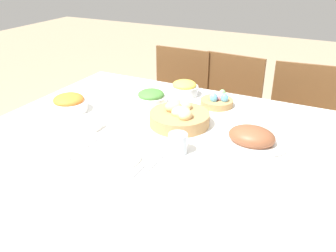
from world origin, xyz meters
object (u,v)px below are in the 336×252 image
(chair_far_center, at_px, (224,116))
(egg_basket, at_px, (217,101))
(green_salad_bowl, at_px, (151,98))
(dinner_plate, at_px, (112,157))
(spoon, at_px, (150,168))
(chair_far_right, at_px, (299,131))
(bread_basket, at_px, (179,116))
(knife, at_px, (143,166))
(fork, at_px, (84,149))
(chair_far_left, at_px, (174,106))
(ham_platter, at_px, (252,137))
(drinking_cup, at_px, (178,143))
(butter_dish, at_px, (89,124))
(pineapple_bowl, at_px, (184,88))
(carrot_bowl, at_px, (69,103))

(chair_far_center, relative_size, egg_basket, 5.16)
(egg_basket, xyz_separation_m, green_salad_bowl, (-0.32, -0.15, 0.01))
(dinner_plate, height_order, spoon, dinner_plate)
(chair_far_center, distance_m, green_salad_bowl, 0.79)
(chair_far_right, distance_m, egg_basket, 0.74)
(chair_far_center, xyz_separation_m, bread_basket, (0.03, -0.82, 0.34))
(bread_basket, height_order, dinner_plate, bread_basket)
(dinner_plate, height_order, knife, dinner_plate)
(chair_far_right, xyz_separation_m, egg_basket, (-0.39, -0.53, 0.33))
(green_salad_bowl, distance_m, fork, 0.54)
(dinner_plate, bearing_deg, chair_far_left, 104.45)
(chair_far_left, xyz_separation_m, chair_far_right, (0.89, -0.00, 0.00))
(green_salad_bowl, bearing_deg, chair_far_left, 105.58)
(egg_basket, relative_size, ham_platter, 0.56)
(chair_far_left, relative_size, spoon, 4.57)
(chair_far_left, distance_m, drinking_cup, 1.24)
(ham_platter, relative_size, dinner_plate, 1.29)
(chair_far_center, distance_m, dinner_plate, 1.26)
(knife, bearing_deg, ham_platter, 47.86)
(chair_far_right, relative_size, butter_dish, 7.34)
(dinner_plate, xyz_separation_m, fork, (-0.14, 0.00, -0.00))
(ham_platter, bearing_deg, pineapple_bowl, 141.44)
(fork, xyz_separation_m, butter_dish, (-0.11, 0.18, 0.01))
(chair_far_center, bearing_deg, chair_far_left, -175.74)
(spoon, bearing_deg, butter_dish, 158.39)
(spoon, bearing_deg, egg_basket, 89.60)
(dinner_plate, distance_m, spoon, 0.17)
(chair_far_center, height_order, carrot_bowl, chair_far_center)
(bread_basket, height_order, carrot_bowl, bread_basket)
(bread_basket, bearing_deg, spoon, -80.67)
(chair_far_left, bearing_deg, pineapple_bowl, -58.69)
(chair_far_right, distance_m, bread_basket, 1.01)
(chair_far_center, relative_size, chair_far_left, 1.00)
(chair_far_center, height_order, ham_platter, chair_far_center)
(chair_far_center, height_order, butter_dish, chair_far_center)
(green_salad_bowl, height_order, fork, green_salad_bowl)
(carrot_bowl, bearing_deg, green_salad_bowl, 37.06)
(fork, bearing_deg, knife, -1.08)
(chair_far_right, xyz_separation_m, ham_platter, (-0.12, -0.86, 0.33))
(chair_far_right, height_order, green_salad_bowl, chair_far_right)
(dinner_plate, height_order, fork, dinner_plate)
(green_salad_bowl, bearing_deg, fork, -91.86)
(carrot_bowl, height_order, fork, carrot_bowl)
(dinner_plate, xyz_separation_m, spoon, (0.17, 0.00, -0.00))
(knife, relative_size, drinking_cup, 2.31)
(carrot_bowl, relative_size, fork, 0.93)
(pineapple_bowl, bearing_deg, chair_far_center, 77.16)
(green_salad_bowl, distance_m, dinner_plate, 0.56)
(pineapple_bowl, bearing_deg, carrot_bowl, -132.58)
(fork, relative_size, spoon, 1.00)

